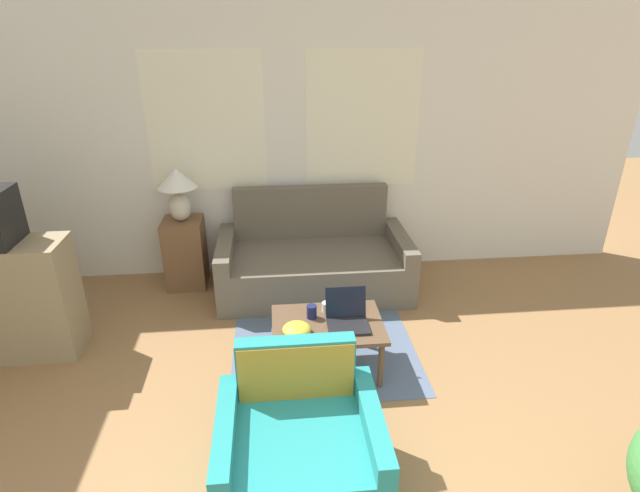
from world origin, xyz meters
TOP-DOWN VIEW (x-y plane):
  - wall_back at (-0.00, 3.93)m, footprint 6.98×0.06m
  - rug at (0.12, 2.77)m, footprint 1.46×2.04m
  - couch at (0.13, 3.46)m, footprint 1.81×0.93m
  - armchair at (-0.15, 1.13)m, footprint 0.87×0.75m
  - side_table at (-1.11, 3.64)m, footprint 0.38×0.38m
  - table_lamp at (-1.11, 3.64)m, footprint 0.37×0.37m
  - coffee_table at (0.12, 2.15)m, footprint 0.81×0.58m
  - laptop at (0.26, 2.13)m, footprint 0.30×0.29m
  - cup_navy at (0.14, 2.31)m, footprint 0.08×0.08m
  - cup_yellow at (0.01, 2.23)m, footprint 0.07×0.07m
  - snack_bowl at (-0.11, 2.03)m, footprint 0.20×0.20m

SIDE VIEW (x-z plane):
  - rug at x=0.12m, z-range 0.00..0.01m
  - armchair at x=-0.15m, z-range -0.14..0.66m
  - couch at x=0.13m, z-range -0.20..0.74m
  - side_table at x=-1.11m, z-range 0.00..0.69m
  - coffee_table at x=0.12m, z-range 0.15..0.56m
  - cup_navy at x=0.14m, z-range 0.41..0.48m
  - snack_bowl at x=-0.11m, z-range 0.41..0.49m
  - cup_yellow at x=0.01m, z-range 0.41..0.51m
  - laptop at x=0.26m, z-range 0.34..0.59m
  - table_lamp at x=-1.11m, z-range 0.76..1.27m
  - wall_back at x=0.00m, z-range 0.01..2.61m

